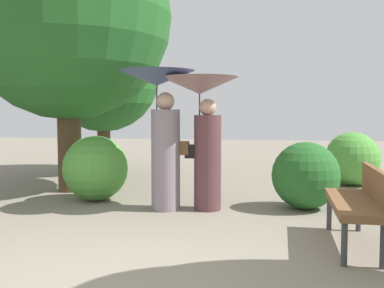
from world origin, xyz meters
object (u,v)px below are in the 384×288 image
park_bench (361,199)px  tree_mid_left (67,0)px  person_right (203,117)px  tree_near_left (103,67)px  person_left (161,118)px

park_bench → tree_mid_left: 6.02m
person_right → tree_near_left: size_ratio=0.49×
person_right → park_bench: (1.93, -1.53, -0.84)m
person_left → park_bench: size_ratio=1.35×
person_right → tree_mid_left: bearing=58.7°
tree_near_left → person_right: bearing=-51.5°
person_left → person_right: person_left is taller
person_left → park_bench: (2.52, -1.42, -0.83)m
tree_mid_left → person_left: bearing=-31.6°
tree_near_left → tree_mid_left: bearing=-82.2°
park_bench → tree_near_left: (-4.90, 5.27, 1.99)m
person_right → park_bench: size_ratio=1.28×
person_right → park_bench: bearing=-136.2°
park_bench → tree_mid_left: (-4.55, 2.66, 2.91)m
person_left → person_right: size_ratio=1.05×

